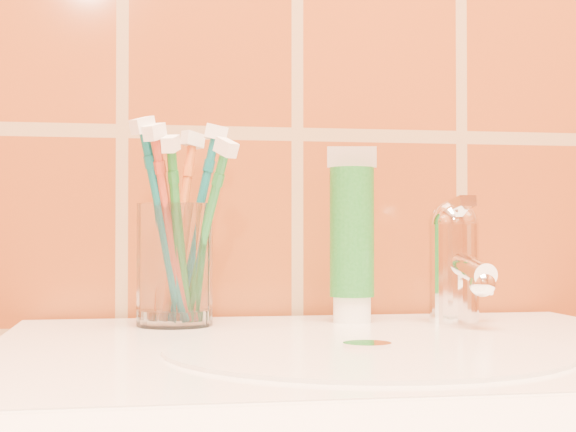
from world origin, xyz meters
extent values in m
cylinder|color=silver|center=(0.00, 0.91, 0.85)|extent=(0.30, 0.30, 0.00)
cylinder|color=white|center=(0.00, 0.91, 0.85)|extent=(0.04, 0.04, 0.00)
cylinder|color=white|center=(-0.13, 1.11, 0.91)|extent=(0.09, 0.09, 0.11)
cylinder|color=white|center=(0.04, 1.11, 0.86)|extent=(0.04, 0.04, 0.03)
cylinder|color=#186520|center=(0.04, 1.11, 0.94)|extent=(0.04, 0.04, 0.13)
cube|color=beige|center=(0.04, 1.11, 1.01)|extent=(0.05, 0.01, 0.02)
cylinder|color=white|center=(0.14, 1.09, 0.90)|extent=(0.05, 0.05, 0.09)
sphere|color=white|center=(0.14, 1.09, 0.94)|extent=(0.05, 0.05, 0.05)
cylinder|color=white|center=(0.14, 1.06, 0.91)|extent=(0.02, 0.09, 0.03)
cube|color=white|center=(0.14, 1.08, 0.96)|extent=(0.02, 0.06, 0.01)
camera|label=1|loc=(-0.16, 0.28, 0.94)|focal=55.00mm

